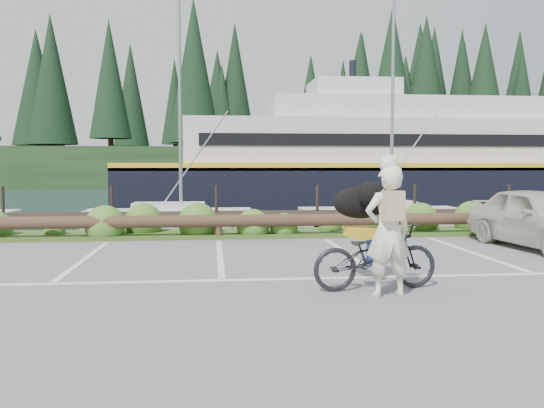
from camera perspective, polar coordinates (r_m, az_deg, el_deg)
The scene contains 8 objects.
ground at distance 9.58m, azimuth -5.02°, elevation -7.08°, with size 72.00×72.00×0.00m, color slate.
harbor_backdrop at distance 87.89m, azimuth -5.54°, elevation 2.78°, with size 170.00×160.00×30.00m.
vegetation_strip at distance 14.81m, azimuth -5.33°, elevation -2.96°, with size 34.00×1.60×0.10m, color #3D5B21.
log_rail at distance 14.12m, azimuth -5.30°, elevation -3.50°, with size 32.00×0.30×0.60m, color #443021, non-canonical shape.
bicycle at distance 8.57m, azimuth 10.20°, elevation -5.09°, with size 0.66×1.88×0.99m, color black.
cyclist at distance 8.11m, azimuth 11.43°, elevation -2.66°, with size 0.66×0.44×1.82m, color white.
dog at distance 9.04m, azimuth 8.79°, elevation 0.17°, with size 0.88×0.43×0.51m, color black.
parked_car at distance 13.71m, azimuth 25.18°, elevation -1.27°, with size 1.58×3.93×1.34m, color #B7B4A0.
Camera 1 is at (-0.13, -9.40, 1.84)m, focal length 38.00 mm.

